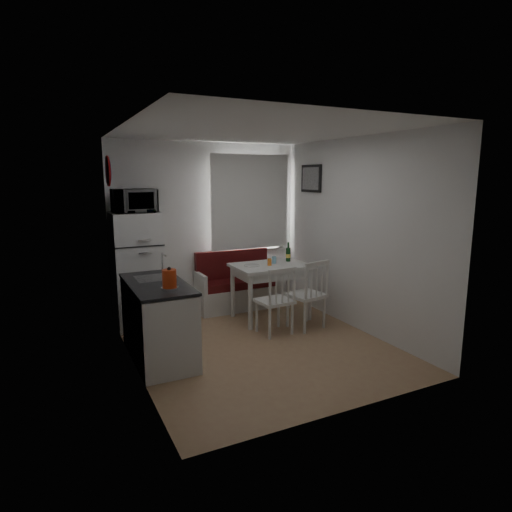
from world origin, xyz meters
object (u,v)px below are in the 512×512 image
(dining_table, at_px, (271,271))
(kitchen_counter, at_px, (158,320))
(bench, at_px, (236,290))
(chair_right, at_px, (310,287))
(kettle, at_px, (169,279))
(fridge, at_px, (137,270))
(microwave, at_px, (134,201))
(chair_left, at_px, (278,294))
(wine_bottle, at_px, (288,252))

(dining_table, bearing_deg, kitchen_counter, -159.09)
(bench, height_order, dining_table, bench)
(chair_right, height_order, kettle, kettle)
(fridge, distance_m, microwave, 0.96)
(kitchen_counter, bearing_deg, microwave, 89.06)
(kitchen_counter, relative_size, microwave, 2.31)
(dining_table, relative_size, kettle, 4.59)
(dining_table, bearing_deg, chair_right, -68.86)
(kitchen_counter, relative_size, bench, 1.02)
(dining_table, xyz_separation_m, kettle, (-1.78, -1.07, 0.30))
(dining_table, relative_size, chair_left, 2.21)
(fridge, bearing_deg, wine_bottle, -12.20)
(chair_right, xyz_separation_m, wine_bottle, (0.10, 0.77, 0.36))
(chair_right, xyz_separation_m, fridge, (-2.06, 1.24, 0.20))
(dining_table, bearing_deg, chair_left, -109.93)
(chair_left, bearing_deg, chair_right, -4.50)
(dining_table, bearing_deg, bench, 111.84)
(dining_table, bearing_deg, wine_bottle, 16.61)
(chair_left, bearing_deg, fridge, 137.75)
(bench, relative_size, kettle, 5.40)
(dining_table, height_order, chair_right, chair_right)
(chair_left, bearing_deg, bench, 86.53)
(kitchen_counter, distance_m, bench, 2.08)
(chair_left, height_order, chair_right, chair_right)
(bench, height_order, chair_left, bench)
(fridge, xyz_separation_m, wine_bottle, (2.16, -0.47, 0.16))
(chair_right, bearing_deg, microwave, 139.00)
(bench, bearing_deg, kettle, -131.12)
(microwave, xyz_separation_m, kettle, (0.03, -1.58, -0.74))
(chair_left, relative_size, chair_right, 0.94)
(kitchen_counter, height_order, wine_bottle, kitchen_counter)
(fridge, xyz_separation_m, microwave, (0.00, -0.05, 0.96))
(dining_table, height_order, wine_bottle, wine_bottle)
(chair_right, distance_m, kettle, 2.11)
(bench, bearing_deg, chair_right, -69.18)
(bench, height_order, fridge, fridge)
(kettle, bearing_deg, microwave, 91.09)
(kitchen_counter, distance_m, wine_bottle, 2.37)
(kitchen_counter, bearing_deg, chair_right, 0.18)
(dining_table, height_order, kettle, kettle)
(kitchen_counter, xyz_separation_m, wine_bottle, (2.18, 0.78, 0.51))
(kitchen_counter, bearing_deg, wine_bottle, 19.57)
(bench, bearing_deg, kitchen_counter, -139.24)
(fridge, bearing_deg, chair_left, -38.25)
(chair_right, bearing_deg, kettle, 179.91)
(kitchen_counter, distance_m, chair_right, 2.09)
(chair_left, xyz_separation_m, chair_right, (0.50, -0.00, 0.03))
(dining_table, distance_m, microwave, 2.15)
(chair_right, bearing_deg, dining_table, 99.38)
(chair_right, xyz_separation_m, kettle, (-2.03, -0.40, 0.42))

